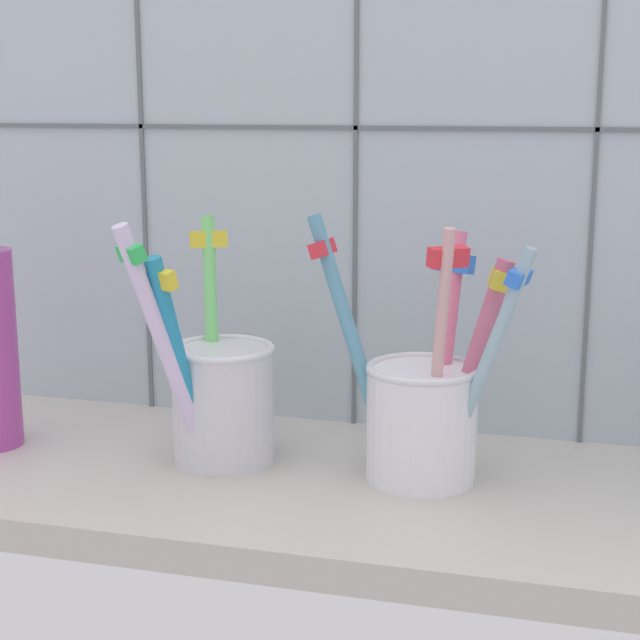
# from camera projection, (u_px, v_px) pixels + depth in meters

# --- Properties ---
(counter_slab) EXTENTS (0.64, 0.22, 0.02)m
(counter_slab) POSITION_uv_depth(u_px,v_px,m) (314.00, 491.00, 0.63)
(counter_slab) COLOR #BCB7AD
(counter_slab) RESTS_ON ground
(tile_wall_back) EXTENTS (0.64, 0.02, 0.45)m
(tile_wall_back) POSITION_uv_depth(u_px,v_px,m) (359.00, 138.00, 0.70)
(tile_wall_back) COLOR #B2C1CC
(tile_wall_back) RESTS_ON ground
(toothbrush_cup_left) EXTENTS (0.08, 0.11, 0.16)m
(toothbrush_cup_left) POSITION_uv_depth(u_px,v_px,m) (219.00, 394.00, 0.65)
(toothbrush_cup_left) COLOR silver
(toothbrush_cup_left) RESTS_ON counter_slab
(toothbrush_cup_right) EXTENTS (0.14, 0.07, 0.16)m
(toothbrush_cup_right) POSITION_uv_depth(u_px,v_px,m) (424.00, 408.00, 0.62)
(toothbrush_cup_right) COLOR white
(toothbrush_cup_right) RESTS_ON counter_slab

